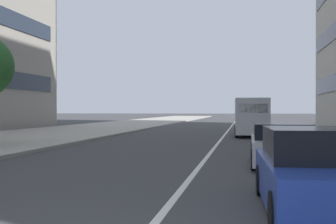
{
  "coord_description": "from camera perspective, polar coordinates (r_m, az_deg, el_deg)",
  "views": [
    {
      "loc": [
        -3.26,
        -1.38,
        1.77
      ],
      "look_at": [
        15.07,
        1.88,
        1.68
      ],
      "focal_mm": 46.06,
      "sensor_mm": 36.0,
      "label": 1
    }
  ],
  "objects": [
    {
      "name": "car_approaching_light",
      "position": [
        7.89,
        18.9,
        -7.72
      ],
      "size": [
        4.42,
        1.93,
        1.46
      ],
      "rotation": [
        0.0,
        0.0,
        0.03
      ],
      "color": "navy",
      "rests_on": "ground"
    },
    {
      "name": "sidewalk_right_plaza",
      "position": [
        35.93,
        -12.01,
        -2.42
      ],
      "size": [
        160.0,
        10.06,
        0.15
      ],
      "primitive_type": "cube",
      "color": "#A39E93",
      "rests_on": "ground"
    },
    {
      "name": "delivery_van_ahead",
      "position": [
        29.27,
        10.92,
        -0.55
      ],
      "size": [
        5.71,
        2.27,
        2.51
      ],
      "rotation": [
        0.0,
        0.0,
        0.03
      ],
      "color": "#B7B7BC",
      "rests_on": "ground"
    },
    {
      "name": "lane_centre_stripe",
      "position": [
        38.32,
        8.01,
        -2.35
      ],
      "size": [
        110.0,
        0.16,
        0.01
      ],
      "primitive_type": "cube",
      "color": "silver",
      "rests_on": "ground"
    },
    {
      "name": "car_lead_in_lane",
      "position": [
        14.33,
        14.73,
        -4.23
      ],
      "size": [
        4.48,
        1.94,
        1.34
      ],
      "rotation": [
        0.0,
        0.0,
        -0.01
      ],
      "color": "#B7B7BC",
      "rests_on": "ground"
    }
  ]
}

